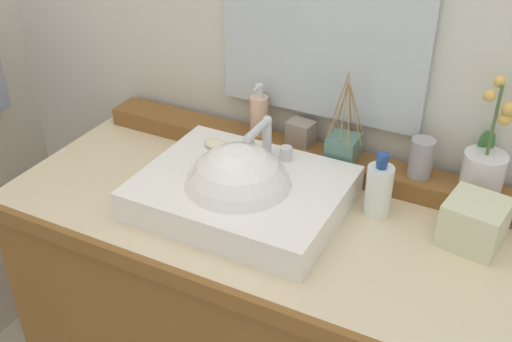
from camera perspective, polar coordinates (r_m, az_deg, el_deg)
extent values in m
cube|color=brown|center=(1.86, 0.70, -15.12)|extent=(1.31, 0.59, 0.85)
cube|color=beige|center=(1.57, 0.81, -3.98)|extent=(1.33, 0.61, 0.04)
cube|color=brown|center=(1.36, -5.10, -10.69)|extent=(1.33, 0.02, 0.04)
cube|color=brown|center=(1.73, 4.43, 1.42)|extent=(1.26, 0.10, 0.05)
cube|color=white|center=(1.54, -1.30, -2.04)|extent=(0.50, 0.40, 0.08)
sphere|color=white|center=(1.53, -1.66, -2.48)|extent=(0.28, 0.28, 0.28)
cylinder|color=silver|center=(1.60, 1.03, 3.09)|extent=(0.02, 0.02, 0.10)
cylinder|color=silver|center=(1.53, 0.13, 3.86)|extent=(0.02, 0.11, 0.02)
sphere|color=silver|center=(1.58, 1.05, 4.69)|extent=(0.03, 0.03, 0.03)
cylinder|color=silver|center=(1.64, -0.71, 2.53)|extent=(0.03, 0.03, 0.04)
cylinder|color=silver|center=(1.60, 2.79, 1.65)|extent=(0.03, 0.03, 0.04)
ellipsoid|color=beige|center=(1.65, -3.71, 2.53)|extent=(0.07, 0.04, 0.02)
cylinder|color=silver|center=(1.61, 20.26, -0.02)|extent=(0.11, 0.11, 0.09)
cylinder|color=tan|center=(1.59, 20.53, 1.24)|extent=(0.09, 0.09, 0.01)
cylinder|color=#476B38|center=(1.55, 21.19, 4.34)|extent=(0.01, 0.01, 0.18)
ellipsoid|color=#387033|center=(1.61, 20.34, 2.55)|extent=(0.04, 0.03, 0.07)
ellipsoid|color=#387033|center=(1.61, 20.74, 2.50)|extent=(0.03, 0.03, 0.07)
sphere|color=gold|center=(1.54, 22.03, 4.48)|extent=(0.03, 0.03, 0.03)
sphere|color=gold|center=(1.53, 22.34, 5.34)|extent=(0.03, 0.03, 0.03)
sphere|color=gold|center=(1.51, 20.78, 6.54)|extent=(0.03, 0.03, 0.03)
sphere|color=gold|center=(1.53, 21.63, 7.69)|extent=(0.03, 0.03, 0.03)
cylinder|color=beige|center=(1.76, 0.29, 5.16)|extent=(0.05, 0.05, 0.11)
cylinder|color=silver|center=(1.73, 0.30, 7.13)|extent=(0.02, 0.02, 0.02)
cylinder|color=silver|center=(1.72, 0.30, 7.71)|extent=(0.02, 0.02, 0.02)
cylinder|color=silver|center=(1.71, 0.08, 7.66)|extent=(0.01, 0.03, 0.01)
cylinder|color=#9A989F|center=(1.61, 15.03, 1.19)|extent=(0.06, 0.06, 0.10)
cube|color=slate|center=(1.65, 8.04, 2.12)|extent=(0.08, 0.08, 0.07)
cylinder|color=#9E7A4C|center=(1.59, 9.14, 5.13)|extent=(0.05, 0.01, 0.16)
cylinder|color=#9E7A4C|center=(1.61, 9.28, 5.54)|extent=(0.05, 0.04, 0.17)
cylinder|color=#9E7A4C|center=(1.63, 8.70, 5.89)|extent=(0.00, 0.07, 0.17)
cylinder|color=#9E7A4C|center=(1.62, 7.94, 5.87)|extent=(0.04, 0.04, 0.17)
cylinder|color=#9E7A4C|center=(1.60, 7.56, 6.04)|extent=(0.05, 0.01, 0.19)
cylinder|color=#9E7A4C|center=(1.60, 7.44, 5.04)|extent=(0.04, 0.04, 0.15)
cylinder|color=#9E7A4C|center=(1.59, 8.12, 5.20)|extent=(0.00, 0.04, 0.17)
cylinder|color=#9E7A4C|center=(1.58, 8.57, 5.35)|extent=(0.03, 0.04, 0.18)
cube|color=gray|center=(1.72, 4.16, 3.56)|extent=(0.08, 0.07, 0.07)
cylinder|color=white|center=(1.53, 11.27, -1.79)|extent=(0.07, 0.07, 0.13)
cylinder|color=navy|center=(1.49, 11.56, 0.60)|extent=(0.03, 0.03, 0.02)
cylinder|color=navy|center=(1.48, 11.64, 1.23)|extent=(0.03, 0.03, 0.02)
cylinder|color=navy|center=(1.47, 11.45, 1.05)|extent=(0.01, 0.04, 0.01)
cube|color=beige|center=(1.50, 19.53, -4.51)|extent=(0.15, 0.15, 0.11)
cube|color=silver|center=(1.63, 6.15, 12.78)|extent=(0.57, 0.02, 0.47)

